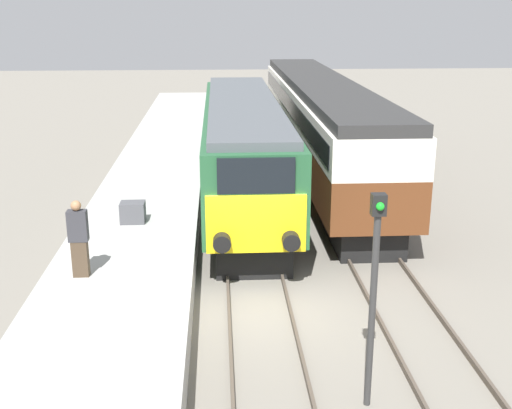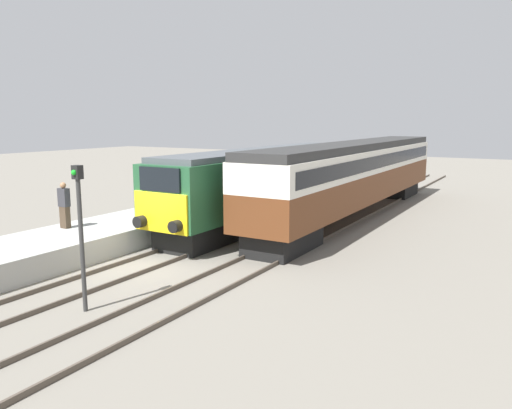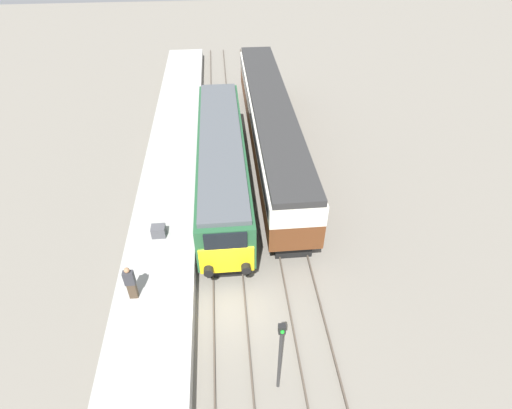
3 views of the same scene
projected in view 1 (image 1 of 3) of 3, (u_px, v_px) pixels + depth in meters
ground_plane at (259, 306)px, 15.37m from camera, size 120.00×120.00×0.00m
platform_left at (151, 196)px, 22.68m from camera, size 3.50×50.00×0.88m
rails_near_track at (248, 233)px, 20.12m from camera, size 1.51×60.00×0.14m
rails_far_track at (355, 231)px, 20.31m from camera, size 1.50×60.00×0.14m
locomotive at (243, 144)px, 23.12m from camera, size 2.70×16.03×3.70m
passenger_carriage at (320, 117)px, 27.02m from camera, size 2.75×21.38×3.97m
person_on_platform at (79, 239)px, 14.63m from camera, size 0.44×0.26×1.82m
signal_post at (374, 285)px, 10.88m from camera, size 0.24×0.28×3.96m
luggage_crate at (133, 212)px, 18.50m from camera, size 0.70×0.56×0.60m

